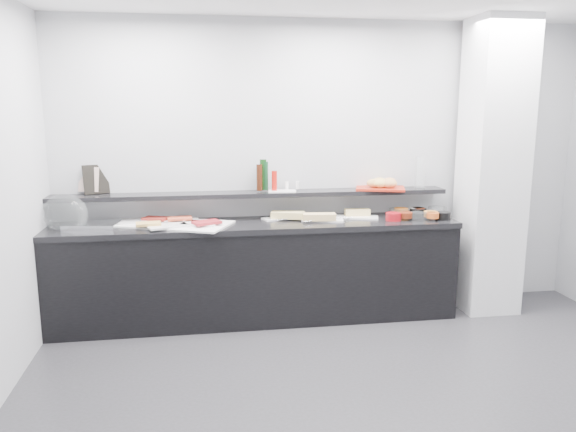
{
  "coord_description": "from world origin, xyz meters",
  "views": [
    {
      "loc": [
        -1.18,
        -3.18,
        1.91
      ],
      "look_at": [
        -0.45,
        1.45,
        1.0
      ],
      "focal_mm": 35.0,
      "sensor_mm": 36.0,
      "label": 1
    }
  ],
  "objects": [
    {
      "name": "shaker_salt",
      "position": [
        -0.29,
        1.92,
        1.2
      ],
      "size": [
        0.04,
        0.04,
        0.07
      ],
      "primitive_type": "cylinder",
      "rotation": [
        0.0,
        0.0,
        0.3
      ],
      "color": "silver",
      "rests_on": "condiment_tray"
    },
    {
      "name": "back_wall",
      "position": [
        0.0,
        2.0,
        1.35
      ],
      "size": [
        5.0,
        0.02,
        2.7
      ],
      "primitive_type": "cube",
      "color": "#ABAEB2",
      "rests_on": "ground"
    },
    {
      "name": "cloche_dome",
      "position": [
        -2.31,
        1.71,
        1.03
      ],
      "size": [
        0.46,
        0.38,
        0.34
      ],
      "primitive_type": "ellipsoid",
      "rotation": [
        0.0,
        0.0,
        -0.32
      ],
      "color": "white",
      "rests_on": "cloche_base"
    },
    {
      "name": "buffet_cabinet",
      "position": [
        -0.7,
        1.7,
        0.42
      ],
      "size": [
        3.6,
        0.6,
        0.85
      ],
      "primitive_type": "cube",
      "color": "black",
      "rests_on": "ground"
    },
    {
      "name": "sandwich_plate_right",
      "position": [
        0.24,
        1.76,
        0.91
      ],
      "size": [
        0.42,
        0.27,
        0.01
      ],
      "primitive_type": "cube",
      "rotation": [
        0.0,
        0.0,
        -0.29
      ],
      "color": "white",
      "rests_on": "counter_top"
    },
    {
      "name": "bottle_hot",
      "position": [
        -0.51,
        1.86,
        1.25
      ],
      "size": [
        0.05,
        0.05,
        0.18
      ],
      "primitive_type": "cylinder",
      "rotation": [
        0.0,
        0.0,
        0.02
      ],
      "color": "#B6140D",
      "rests_on": "condiment_tray"
    },
    {
      "name": "platter_meat_b",
      "position": [
        -1.19,
        1.64,
        0.92
      ],
      "size": [
        0.36,
        0.3,
        0.01
      ],
      "primitive_type": "cube",
      "rotation": [
        0.0,
        0.0,
        -0.35
      ],
      "color": "white",
      "rests_on": "linen_runner"
    },
    {
      "name": "framed_print",
      "position": [
        -2.1,
        1.97,
        1.28
      ],
      "size": [
        0.23,
        0.15,
        0.26
      ],
      "primitive_type": "cube",
      "rotation": [
        -0.21,
        0.0,
        0.4
      ],
      "color": "black",
      "rests_on": "wall_shelf"
    },
    {
      "name": "platter_salmon",
      "position": [
        -1.36,
        1.79,
        0.92
      ],
      "size": [
        0.32,
        0.23,
        0.01
      ],
      "primitive_type": "cube",
      "rotation": [
        0.0,
        0.0,
        0.09
      ],
      "color": "silver",
      "rests_on": "linen_runner"
    },
    {
      "name": "fill_glass_cream",
      "position": [
        0.84,
        1.82,
        0.95
      ],
      "size": [
        0.14,
        0.14,
        0.05
      ],
      "primitive_type": "cylinder",
      "rotation": [
        0.0,
        0.0,
        0.04
      ],
      "color": "white",
      "rests_on": "bowl_glass_cream"
    },
    {
      "name": "sandwich_food_right",
      "position": [
        0.26,
        1.8,
        0.94
      ],
      "size": [
        0.23,
        0.1,
        0.06
      ],
      "primitive_type": "cube",
      "rotation": [
        0.0,
        0.0,
        -0.06
      ],
      "color": "#DDC273",
      "rests_on": "sandwich_plate_right"
    },
    {
      "name": "bread_roll_s",
      "position": [
        0.49,
        1.81,
        1.21
      ],
      "size": [
        0.18,
        0.15,
        0.08
      ],
      "primitive_type": "ellipsoid",
      "rotation": [
        0.0,
        0.0,
        0.38
      ],
      "color": "gold",
      "rests_on": "bread_tray"
    },
    {
      "name": "cloche_base",
      "position": [
        -2.1,
        1.72,
        0.92
      ],
      "size": [
        0.48,
        0.36,
        0.04
      ],
      "primitive_type": "cube",
      "rotation": [
        0.0,
        0.0,
        -0.16
      ],
      "color": "silver",
      "rests_on": "counter_top"
    },
    {
      "name": "fill_black_fruit",
      "position": [
        0.89,
        1.55,
        0.95
      ],
      "size": [
        0.13,
        0.13,
        0.05
      ],
      "primitive_type": "cylinder",
      "rotation": [
        0.0,
        0.0,
        0.26
      ],
      "color": "#D3571C",
      "rests_on": "bowl_black_fruit"
    },
    {
      "name": "shaker_pepper",
      "position": [
        -0.39,
        1.91,
        1.2
      ],
      "size": [
        0.04,
        0.04,
        0.07
      ],
      "primitive_type": "cylinder",
      "rotation": [
        0.0,
        0.0,
        -0.34
      ],
      "color": "white",
      "rests_on": "condiment_tray"
    },
    {
      "name": "column",
      "position": [
        1.5,
        1.65,
        1.35
      ],
      "size": [
        0.5,
        0.5,
        2.7
      ],
      "primitive_type": "cube",
      "color": "silver",
      "rests_on": "ground"
    },
    {
      "name": "sandwich_plate_left",
      "position": [
        -0.47,
        1.83,
        0.91
      ],
      "size": [
        0.35,
        0.23,
        0.01
      ],
      "primitive_type": "cube",
      "rotation": [
        0.0,
        0.0,
        0.33
      ],
      "color": "silver",
      "rests_on": "counter_top"
    },
    {
      "name": "bowl_black_jam",
      "position": [
        0.85,
        1.78,
        0.94
      ],
      "size": [
        0.18,
        0.18,
        0.07
      ],
      "primitive_type": "cylinder",
      "rotation": [
        0.0,
        0.0,
        -0.19
      ],
      "color": "black",
      "rests_on": "counter_top"
    },
    {
      "name": "fill_black_jam",
      "position": [
        0.86,
        1.8,
        0.95
      ],
      "size": [
        0.15,
        0.15,
        0.05
      ],
      "primitive_type": "cylinder",
      "rotation": [
        0.0,
        0.0,
        0.36
      ],
      "color": "#561C0C",
      "rests_on": "bowl_black_jam"
    },
    {
      "name": "bottle_green_b",
      "position": [
        -0.61,
        1.92,
        1.3
      ],
      "size": [
        0.07,
        0.07,
        0.28
      ],
      "primitive_type": "cylinder",
      "rotation": [
        0.0,
        0.0,
        0.08
      ],
      "color": "#0E340E",
      "rests_on": "condiment_tray"
    },
    {
      "name": "fill_red_jam",
      "position": [
        0.66,
        1.6,
        0.95
      ],
      "size": [
        0.15,
        0.15,
        0.05
      ],
      "primitive_type": "cylinder",
      "rotation": [
        0.0,
        0.0,
        0.33
      ],
      "color": "#5D1F0D",
      "rests_on": "bowl_red_jam"
    },
    {
      "name": "sandwich_food_mid",
      "position": [
        -0.14,
        1.65,
        0.94
      ],
      "size": [
        0.3,
        0.14,
        0.06
      ],
      "primitive_type": "cube",
      "rotation": [
        0.0,
        0.0,
        -0.1
      ],
      "color": "#DBB772",
      "rests_on": "sandwich_plate_mid"
    },
    {
      "name": "food_meat_a",
      "position": [
        -1.58,
        1.82,
        0.94
      ],
      "size": [
        0.25,
        0.21,
        0.02
      ],
      "primitive_type": "cube",
      "rotation": [
        0.0,
        0.0,
        -0.43
      ],
      "color": "maroon",
      "rests_on": "platter_meat_a"
    },
    {
      "name": "platter_meat_a",
      "position": [
        -1.8,
        1.83,
        0.92
      ],
      "size": [
        0.36,
        0.31,
        0.01
      ],
      "primitive_type": "cube",
      "rotation": [
        0.0,
        0.0,
        0.38
      ],
      "color": "silver",
      "rests_on": "linen_runner"
    },
    {
      "name": "carafe",
      "position": [
        0.88,
        1.85,
        1.3
      ],
      "size": [
        0.13,
        0.13,
        0.3
      ],
      "primitive_type": "cylinder",
      "rotation": [
        0.0,
        0.0,
        0.37
      ],
      "color": "white",
      "rests_on": "wall_shelf"
    },
    {
      "name": "linen_runner",
      "position": [
        -1.46,
        1.73,
        0.91
      ],
      "size": [
        1.15,
        0.88,
        0.01
      ],
      "primitive_type": "cube",
      "rotation": [
        0.0,
        0.0,
        -0.42
      ],
      "color": "silver",
      "rests_on": "counter_top"
    },
    {
      "name": "bowl_black_fruit",
      "position": [
        1.0,
        1.57,
        0.94
      ],
      "size": [
        0.17,
        0.17,
        0.07
      ],
      "primitive_type": "cylinder",
      "rotation": [
        0.0,
        0.0,
        -0.25
      ],
      "color": "black",
      "rests_on": "counter_top"
    },
    {
      "name": "bowl_red_jam",
      "position": [
        0.54,
        1.6,
        0.94
      ],
      "size": [
        0.16,
        0.16,
        0.07
      ],
      "primitive_type": "cylinder",
      "rotation": [
        0.0,
        0.0,
        -0.16
      ],
      "color": "maroon",
      "rests_on": "counter_top"
    },
    {
      "name": "fill_glass_salmon",
      "position": [
        0.9,
        1.61,
        0.95
      ],
      "size": [
        0.14,
        0.14,
        0.05
      ],
      "primitive_type": "cylinder",
      "rotation": [
        0.0,
        0.0,
        -0.14
      ],
      "color": "orange",
      "rests_on": "bowl_glass_salmon"
    },
    {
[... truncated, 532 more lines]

